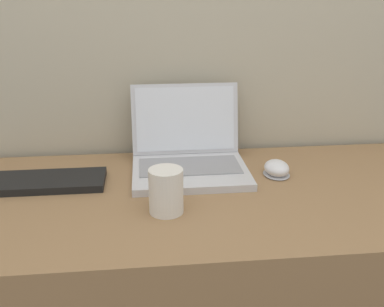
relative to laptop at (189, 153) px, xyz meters
name	(u,v)px	position (x,y,z in m)	size (l,w,h in m)	color
laptop	(189,153)	(0.00, 0.00, 0.00)	(0.32, 0.30, 0.23)	silver
drink_cup	(166,190)	(-0.08, -0.26, 0.01)	(0.08, 0.08, 0.11)	silver
computer_mouse	(277,169)	(0.24, -0.07, -0.03)	(0.07, 0.09, 0.04)	#B2B2B7
external_keyboard	(26,182)	(-0.44, -0.07, -0.04)	(0.41, 0.13, 0.02)	black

